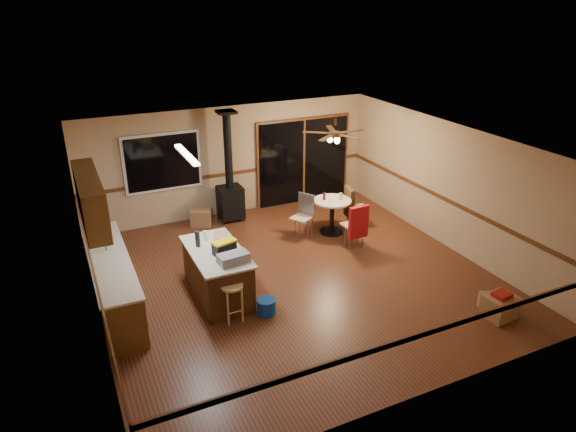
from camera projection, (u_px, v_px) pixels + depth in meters
floor at (295, 277)px, 9.71m from camera, size 7.00×7.00×0.00m
ceiling at (296, 144)px, 8.67m from camera, size 7.00×7.00×0.00m
wall_back at (231, 161)px, 12.10m from camera, size 7.00×0.00×7.00m
wall_front at (419, 317)px, 6.29m from camera, size 7.00×0.00×7.00m
wall_left at (89, 253)px, 7.83m from camera, size 0.00×7.00×7.00m
wall_right at (448, 186)px, 10.55m from camera, size 0.00×7.00×7.00m
chair_rail at (295, 230)px, 9.31m from camera, size 7.00×7.00×0.08m
window at (162, 162)px, 11.35m from camera, size 1.72×0.10×1.32m
sliding_door at (303, 161)px, 12.89m from camera, size 2.52×0.10×2.10m
lower_cabinets at (113, 282)px, 8.71m from camera, size 0.60×3.00×0.86m
countertop at (109, 259)px, 8.53m from camera, size 0.64×3.04×0.04m
upper_cabinets at (90, 199)px, 8.24m from camera, size 0.35×2.00×0.80m
kitchen_island at (218, 273)px, 8.95m from camera, size 0.88×1.68×0.90m
wood_stove at (230, 191)px, 11.87m from camera, size 0.55×0.50×2.52m
ceiling_fan at (335, 136)px, 10.65m from camera, size 0.24×0.24×0.55m
fluorescent_strip at (187, 155)px, 8.24m from camera, size 0.10×1.20×0.04m
toolbox_grey at (233, 258)px, 8.36m from camera, size 0.53×0.33×0.16m
toolbox_black at (224, 248)px, 8.63m from camera, size 0.42×0.29×0.21m
toolbox_yellow_lid at (224, 242)px, 8.58m from camera, size 0.45×0.31×0.03m
box_on_island at (221, 241)px, 8.86m from camera, size 0.33×0.39×0.22m
bottle_dark at (198, 239)px, 8.86m from camera, size 0.10×0.10×0.29m
bottle_pink at (217, 244)px, 8.74m from camera, size 0.08×0.08×0.23m
bottle_white at (205, 236)px, 9.10m from camera, size 0.08×0.08×0.18m
bar_stool at (233, 303)px, 8.32m from camera, size 0.48×0.48×0.66m
blue_bucket at (266, 306)px, 8.58m from camera, size 0.32×0.32×0.27m
dining_table at (332, 211)px, 11.32m from camera, size 0.84×0.84×0.78m
glass_red at (324, 196)px, 11.22m from camera, size 0.07×0.07×0.17m
glass_cream at (341, 196)px, 11.22m from camera, size 0.07×0.07×0.15m
chair_left at (304, 210)px, 11.19m from camera, size 0.55×0.55×0.51m
chair_near at (358, 222)px, 10.61m from camera, size 0.44×0.48×0.70m
chair_right at (350, 203)px, 11.57m from camera, size 0.53×0.50×0.70m
box_under_window at (201, 217)px, 11.85m from camera, size 0.58×0.53×0.37m
box_corner_a at (500, 307)px, 8.47m from camera, size 0.54×0.47×0.38m
box_corner_b at (492, 303)px, 8.64m from camera, size 0.47×0.44×0.30m
box_small_red at (502, 295)px, 8.38m from camera, size 0.30×0.25×0.07m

